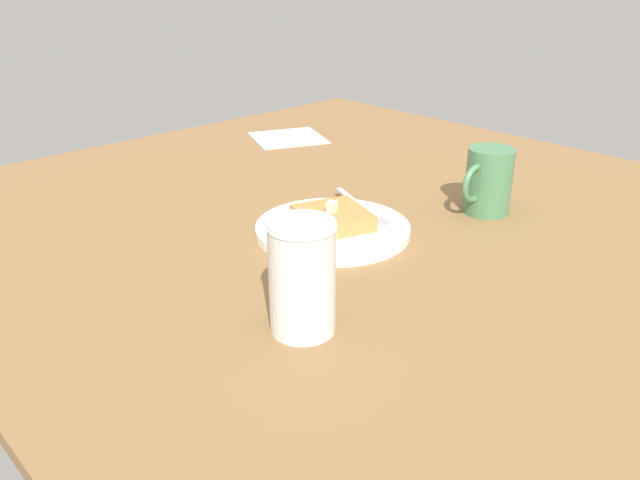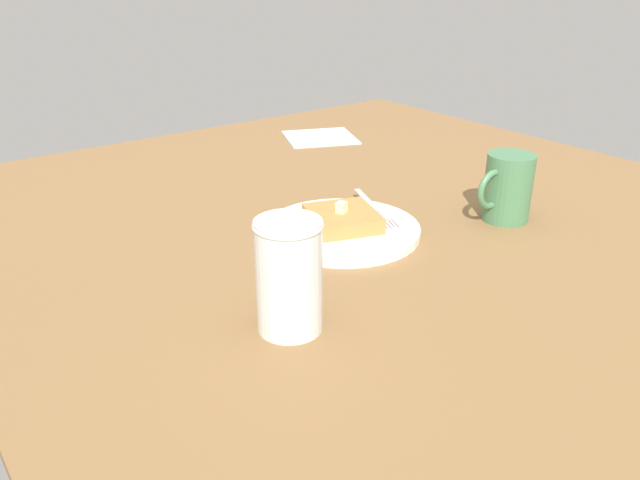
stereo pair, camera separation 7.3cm
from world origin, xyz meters
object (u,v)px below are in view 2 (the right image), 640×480
at_px(plate, 342,229).
at_px(napkin, 320,137).
at_px(coffee_mug, 507,187).
at_px(fork, 377,210).
at_px(syrup_jar, 289,279).

distance_m(plate, napkin, 0.50).
distance_m(plate, coffee_mug, 0.25).
relative_size(plate, coffee_mug, 2.17).
bearing_deg(fork, syrup_jar, 31.65).
height_order(plate, coffee_mug, coffee_mug).
bearing_deg(fork, napkin, -116.59).
relative_size(fork, coffee_mug, 1.55).
distance_m(fork, coffee_mug, 0.19).
height_order(fork, napkin, fork).
xyz_separation_m(napkin, coffee_mug, (0.06, 0.52, 0.05)).
relative_size(napkin, coffee_mug, 1.43).
xyz_separation_m(fork, syrup_jar, (0.27, 0.17, 0.04)).
bearing_deg(plate, coffee_mug, 155.39).
xyz_separation_m(plate, napkin, (-0.28, -0.42, -0.01)).
bearing_deg(napkin, plate, 56.36).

